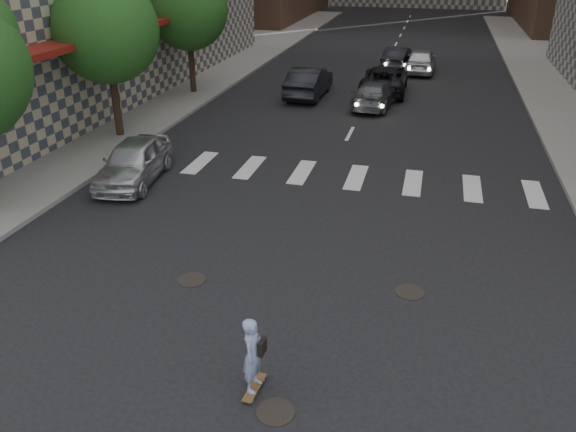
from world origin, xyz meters
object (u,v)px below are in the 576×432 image
(tree_c, at_px, (189,5))
(silver_sedan, at_px, (134,161))
(traffic_car_a, at_px, (309,82))
(traffic_car_c, at_px, (385,79))
(traffic_car_e, at_px, (398,58))
(tree_b, at_px, (108,24))
(traffic_car_d, at_px, (421,60))
(traffic_car_b, at_px, (375,94))
(skateboarder, at_px, (253,355))

(tree_c, xyz_separation_m, silver_sedan, (2.96, -12.40, -3.91))
(traffic_car_a, height_order, traffic_car_c, traffic_car_a)
(silver_sedan, height_order, traffic_car_e, silver_sedan)
(tree_b, bearing_deg, silver_sedan, -56.03)
(traffic_car_c, relative_size, traffic_car_d, 1.14)
(tree_b, distance_m, traffic_car_b, 13.16)
(silver_sedan, bearing_deg, traffic_car_d, 60.11)
(tree_c, xyz_separation_m, traffic_car_c, (10.14, 2.86, -3.92))
(traffic_car_c, height_order, traffic_car_d, traffic_car_d)
(traffic_car_a, xyz_separation_m, traffic_car_c, (3.87, 2.00, -0.07))
(tree_c, bearing_deg, tree_b, -90.00)
(skateboarder, xyz_separation_m, traffic_car_e, (0.20, 31.09, -0.16))
(tree_b, height_order, traffic_car_b, tree_b)
(tree_b, height_order, skateboarder, tree_b)
(traffic_car_e, bearing_deg, traffic_car_d, 153.41)
(traffic_car_e, bearing_deg, skateboarder, 96.89)
(tree_b, bearing_deg, traffic_car_a, 54.74)
(traffic_car_e, bearing_deg, traffic_car_b, 95.16)
(tree_c, bearing_deg, silver_sedan, -76.56)
(skateboarder, relative_size, silver_sedan, 0.38)
(tree_b, relative_size, traffic_car_e, 1.58)
(traffic_car_a, distance_m, traffic_car_e, 9.90)
(traffic_car_b, bearing_deg, silver_sedan, 64.80)
(traffic_car_e, bearing_deg, silver_sedan, 78.96)
(skateboarder, xyz_separation_m, traffic_car_d, (1.73, 30.07, -0.07))
(traffic_car_b, bearing_deg, tree_c, 2.79)
(tree_c, distance_m, silver_sedan, 13.33)
(tree_c, xyz_separation_m, skateboarder, (10.13, -21.21, -3.80))
(tree_c, distance_m, skateboarder, 23.81)
(traffic_car_e, bearing_deg, tree_c, 51.00)
(silver_sedan, distance_m, traffic_car_d, 23.04)
(traffic_car_a, relative_size, traffic_car_b, 1.09)
(traffic_car_b, height_order, traffic_car_d, traffic_car_d)
(traffic_car_a, bearing_deg, silver_sedan, 77.12)
(tree_c, height_order, traffic_car_c, tree_c)
(skateboarder, height_order, traffic_car_d, skateboarder)
(traffic_car_b, relative_size, traffic_car_c, 0.85)
(traffic_car_a, bearing_deg, traffic_car_c, -151.55)
(traffic_car_d, xyz_separation_m, traffic_car_e, (-1.52, 1.02, -0.09))
(traffic_car_a, xyz_separation_m, traffic_car_b, (3.69, -1.25, -0.15))
(tree_b, distance_m, traffic_car_c, 15.37)
(tree_c, relative_size, traffic_car_a, 1.36)
(tree_b, relative_size, traffic_car_d, 1.45)
(skateboarder, distance_m, traffic_car_c, 24.07)
(skateboarder, distance_m, traffic_car_e, 31.10)
(traffic_car_a, relative_size, traffic_car_d, 1.06)
(skateboarder, distance_m, silver_sedan, 11.36)
(tree_c, height_order, skateboarder, tree_c)
(traffic_car_c, bearing_deg, tree_b, 46.02)
(traffic_car_b, xyz_separation_m, traffic_car_e, (0.38, 10.27, 0.05))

